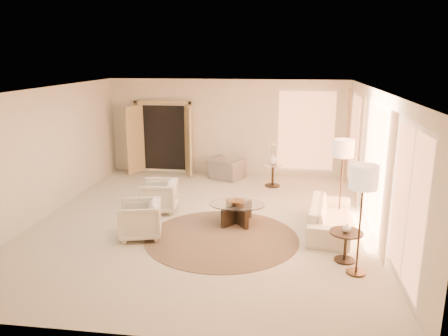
# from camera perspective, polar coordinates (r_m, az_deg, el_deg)

# --- Properties ---
(room) EXTENTS (7.04, 8.04, 2.83)m
(room) POSITION_cam_1_polar(r_m,az_deg,el_deg) (9.04, -2.86, 1.28)
(room) COLOR beige
(room) RESTS_ON ground
(windows_right) EXTENTS (0.10, 6.40, 2.40)m
(windows_right) POSITION_cam_1_polar(r_m,az_deg,el_deg) (9.18, 18.94, 0.40)
(windows_right) COLOR #FF9D66
(windows_right) RESTS_ON room
(window_back_corner) EXTENTS (1.70, 0.10, 2.40)m
(window_back_corner) POSITION_cam_1_polar(r_m,az_deg,el_deg) (12.79, 10.68, 4.75)
(window_back_corner) COLOR #FF9D66
(window_back_corner) RESTS_ON room
(curtains_right) EXTENTS (0.06, 5.20, 2.60)m
(curtains_right) POSITION_cam_1_polar(r_m,az_deg,el_deg) (10.05, 17.70, 1.38)
(curtains_right) COLOR tan
(curtains_right) RESTS_ON room
(french_doors) EXTENTS (1.95, 0.66, 2.16)m
(french_doors) POSITION_cam_1_polar(r_m,az_deg,el_deg) (13.18, -7.94, 3.89)
(french_doors) COLOR tan
(french_doors) RESTS_ON room
(area_rug) EXTENTS (3.28, 3.28, 0.01)m
(area_rug) POSITION_cam_1_polar(r_m,az_deg,el_deg) (8.64, -0.27, -9.09)
(area_rug) COLOR #403021
(area_rug) RESTS_ON room
(sofa) EXTENTS (1.06, 2.13, 0.60)m
(sofa) POSITION_cam_1_polar(r_m,az_deg,el_deg) (9.13, 13.67, -6.21)
(sofa) COLOR silver
(sofa) RESTS_ON room
(armchair_left) EXTENTS (0.81, 0.85, 0.80)m
(armchair_left) POSITION_cam_1_polar(r_m,az_deg,el_deg) (10.04, -8.52, -3.44)
(armchair_left) COLOR silver
(armchair_left) RESTS_ON room
(armchair_right) EXTENTS (0.90, 0.93, 0.80)m
(armchair_right) POSITION_cam_1_polar(r_m,az_deg,el_deg) (8.70, -10.93, -6.40)
(armchair_right) COLOR silver
(armchair_right) RESTS_ON room
(accent_chair) EXTENTS (1.06, 0.90, 0.78)m
(accent_chair) POSITION_cam_1_polar(r_m,az_deg,el_deg) (12.54, 0.24, 0.33)
(accent_chair) COLOR gray
(accent_chair) RESTS_ON room
(coffee_table) EXTENTS (1.21, 1.21, 0.44)m
(coffee_table) POSITION_cam_1_polar(r_m,az_deg,el_deg) (9.26, 1.68, -5.64)
(coffee_table) COLOR black
(coffee_table) RESTS_ON room
(end_table) EXTENTS (0.57, 0.57, 0.54)m
(end_table) POSITION_cam_1_polar(r_m,az_deg,el_deg) (7.88, 15.61, -9.17)
(end_table) COLOR black
(end_table) RESTS_ON room
(side_table) EXTENTS (0.54, 0.54, 0.63)m
(side_table) POSITION_cam_1_polar(r_m,az_deg,el_deg) (11.89, 6.38, -0.61)
(side_table) COLOR #2C2216
(side_table) RESTS_ON room
(floor_lamp_near) EXTENTS (0.43, 0.43, 1.78)m
(floor_lamp_near) POSITION_cam_1_polar(r_m,az_deg,el_deg) (9.43, 15.31, 2.03)
(floor_lamp_near) COLOR #2C2216
(floor_lamp_near) RESTS_ON room
(floor_lamp_far) EXTENTS (0.44, 0.44, 1.83)m
(floor_lamp_far) POSITION_cam_1_polar(r_m,az_deg,el_deg) (7.10, 17.74, -1.78)
(floor_lamp_far) COLOR #2C2216
(floor_lamp_far) RESTS_ON room
(bowl) EXTENTS (0.39, 0.39, 0.08)m
(bowl) POSITION_cam_1_polar(r_m,az_deg,el_deg) (9.20, 1.69, -4.48)
(bowl) COLOR brown
(bowl) RESTS_ON coffee_table
(end_vase) EXTENTS (0.18, 0.18, 0.16)m
(end_vase) POSITION_cam_1_polar(r_m,az_deg,el_deg) (7.79, 15.74, -7.52)
(end_vase) COLOR white
(end_vase) RESTS_ON end_table
(side_vase) EXTENTS (0.31, 0.31, 0.27)m
(side_vase) POSITION_cam_1_polar(r_m,az_deg,el_deg) (11.80, 6.43, 1.17)
(side_vase) COLOR white
(side_vase) RESTS_ON side_table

